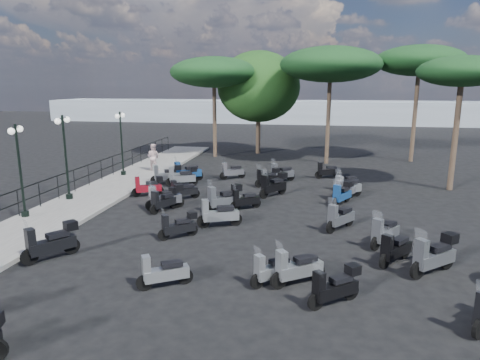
% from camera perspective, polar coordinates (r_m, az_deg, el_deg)
% --- Properties ---
extents(ground, '(120.00, 120.00, 0.00)m').
position_cam_1_polar(ground, '(17.99, -2.91, -4.70)').
color(ground, black).
rests_on(ground, ground).
extents(sidewalk, '(3.00, 30.00, 0.15)m').
position_cam_1_polar(sidewalk, '(22.92, -17.19, -1.24)').
color(sidewalk, slate).
rests_on(sidewalk, ground).
extents(railing, '(0.04, 26.04, 1.10)m').
position_cam_1_polar(railing, '(23.21, -20.40, 0.77)').
color(railing, black).
rests_on(railing, sidewalk).
extents(lamp_post_0, '(0.51, 1.06, 3.72)m').
position_cam_1_polar(lamp_post_0, '(18.90, -27.32, 1.82)').
color(lamp_post_0, black).
rests_on(lamp_post_0, sidewalk).
extents(lamp_post_1, '(0.36, 1.14, 3.87)m').
position_cam_1_polar(lamp_post_1, '(21.02, -22.26, 3.50)').
color(lamp_post_1, black).
rests_on(lamp_post_1, sidewalk).
extents(lamp_post_2, '(0.33, 1.08, 3.68)m').
position_cam_1_polar(lamp_post_2, '(25.75, -15.54, 5.27)').
color(lamp_post_2, black).
rests_on(lamp_post_2, sidewalk).
extents(pedestrian_far, '(0.90, 0.75, 1.64)m').
position_cam_1_polar(pedestrian_far, '(26.85, -11.48, 3.02)').
color(pedestrian_far, '#C8AAAC').
rests_on(pedestrian_far, sidewalk).
extents(scooter_1, '(1.21, 1.58, 1.45)m').
position_cam_1_polar(scooter_1, '(14.69, -23.88, -7.64)').
color(scooter_1, black).
rests_on(scooter_1, ground).
extents(scooter_2, '(0.88, 1.49, 1.27)m').
position_cam_1_polar(scooter_2, '(18.67, -10.05, -2.70)').
color(scooter_2, black).
rests_on(scooter_2, ground).
extents(scooter_3, '(1.43, 0.92, 1.25)m').
position_cam_1_polar(scooter_3, '(21.34, -12.15, -0.87)').
color(scooter_3, black).
rests_on(scooter_3, ground).
extents(scooter_4, '(1.62, 0.94, 1.38)m').
position_cam_1_polar(scooter_4, '(23.71, -9.76, 0.71)').
color(scooter_4, black).
rests_on(scooter_4, ground).
extents(scooter_5, '(1.56, 1.24, 1.49)m').
position_cam_1_polar(scooter_5, '(24.08, -7.12, 0.97)').
color(scooter_5, black).
rests_on(scooter_5, ground).
extents(scooter_7, '(1.25, 1.04, 1.18)m').
position_cam_1_polar(scooter_7, '(15.40, -8.21, -6.11)').
color(scooter_7, black).
rests_on(scooter_7, ground).
extents(scooter_8, '(1.45, 1.39, 1.46)m').
position_cam_1_polar(scooter_8, '(18.39, -2.16, -2.52)').
color(scooter_8, black).
rests_on(scooter_8, ground).
extents(scooter_9, '(1.49, 1.19, 1.39)m').
position_cam_1_polar(scooter_9, '(18.96, -9.94, -2.32)').
color(scooter_9, black).
rests_on(scooter_9, ground).
extents(scooter_10, '(1.31, 1.02, 1.24)m').
position_cam_1_polar(scooter_10, '(20.40, -7.59, -1.43)').
color(scooter_10, black).
rests_on(scooter_10, ground).
extents(scooter_11, '(1.38, 0.97, 1.26)m').
position_cam_1_polar(scooter_11, '(24.64, -1.07, 1.15)').
color(scooter_11, black).
rests_on(scooter_11, ground).
extents(scooter_12, '(1.45, 1.09, 1.36)m').
position_cam_1_polar(scooter_12, '(11.96, 7.60, -11.65)').
color(scooter_12, black).
rests_on(scooter_12, ground).
extents(scooter_13, '(1.37, 0.92, 1.23)m').
position_cam_1_polar(scooter_13, '(11.92, -10.18, -12.06)').
color(scooter_13, black).
rests_on(scooter_13, ground).
extents(scooter_14, '(1.68, 0.88, 1.41)m').
position_cam_1_polar(scooter_14, '(16.43, -2.89, -4.63)').
color(scooter_14, black).
rests_on(scooter_14, ground).
extents(scooter_15, '(1.28, 0.95, 1.19)m').
position_cam_1_polar(scooter_15, '(18.66, 0.62, -2.72)').
color(scooter_15, black).
rests_on(scooter_15, ground).
extents(scooter_16, '(1.24, 1.17, 1.24)m').
position_cam_1_polar(scooter_16, '(22.92, 3.69, 0.31)').
color(scooter_16, black).
rests_on(scooter_16, ground).
extents(scooter_17, '(1.37, 1.22, 1.38)m').
position_cam_1_polar(scooter_17, '(23.96, 5.55, 0.86)').
color(scooter_17, black).
rests_on(scooter_17, ground).
extents(scooter_18, '(1.16, 1.08, 1.19)m').
position_cam_1_polar(scooter_18, '(11.96, 4.32, -11.88)').
color(scooter_18, black).
rests_on(scooter_18, ground).
extents(scooter_19, '(1.32, 1.10, 1.25)m').
position_cam_1_polar(scooter_19, '(11.14, 12.53, -13.77)').
color(scooter_19, black).
rests_on(scooter_19, ground).
extents(scooter_20, '(1.10, 1.44, 1.36)m').
position_cam_1_polar(scooter_20, '(16.52, 13.19, -4.92)').
color(scooter_20, black).
rests_on(scooter_20, ground).
extents(scooter_21, '(1.25, 1.55, 1.45)m').
position_cam_1_polar(scooter_21, '(20.86, 4.50, -0.72)').
color(scooter_21, black).
rests_on(scooter_21, ground).
extents(scooter_22, '(1.45, 1.28, 1.45)m').
position_cam_1_polar(scooter_22, '(21.11, 14.06, -1.03)').
color(scooter_22, black).
rests_on(scooter_22, ground).
extents(scooter_23, '(1.50, 0.65, 1.22)m').
position_cam_1_polar(scooter_23, '(25.28, 11.57, 1.16)').
color(scooter_23, black).
rests_on(scooter_23, ground).
extents(scooter_25, '(1.52, 1.35, 1.48)m').
position_cam_1_polar(scooter_25, '(13.66, 24.45, -9.17)').
color(scooter_25, black).
rests_on(scooter_25, ground).
extents(scooter_26, '(1.13, 1.35, 1.32)m').
position_cam_1_polar(scooter_26, '(13.98, 19.95, -8.70)').
color(scooter_26, black).
rests_on(scooter_26, ground).
extents(scooter_27, '(0.95, 1.47, 1.29)m').
position_cam_1_polar(scooter_27, '(19.96, 13.45, -1.84)').
color(scooter_27, black).
rests_on(scooter_27, ground).
extents(scooter_28, '(1.03, 1.32, 1.25)m').
position_cam_1_polar(scooter_28, '(20.79, 13.81, -1.42)').
color(scooter_28, black).
rests_on(scooter_28, ground).
extents(scooter_29, '(1.36, 0.84, 1.19)m').
position_cam_1_polar(scooter_29, '(22.80, 14.04, -0.25)').
color(scooter_29, black).
rests_on(scooter_29, ground).
extents(scooter_30, '(1.62, 0.94, 1.38)m').
position_cam_1_polar(scooter_30, '(23.04, -7.73, 0.43)').
color(scooter_30, black).
rests_on(scooter_30, ground).
extents(scooter_31, '(1.10, 1.44, 1.36)m').
position_cam_1_polar(scooter_31, '(15.31, 18.69, -6.69)').
color(scooter_31, black).
rests_on(scooter_31, ground).
extents(broadleaf_tree, '(6.35, 6.35, 7.85)m').
position_cam_1_polar(broadleaf_tree, '(33.54, 2.49, 12.31)').
color(broadleaf_tree, '#38281E').
rests_on(broadleaf_tree, ground).
extents(pine_0, '(6.71, 6.71, 7.79)m').
position_cam_1_polar(pine_0, '(29.67, 11.99, 14.82)').
color(pine_0, '#38281E').
rests_on(pine_0, ground).
extents(pine_1, '(5.95, 5.95, 7.94)m').
position_cam_1_polar(pine_1, '(32.26, 22.83, 14.42)').
color(pine_1, '#38281E').
rests_on(pine_1, ground).
extents(pine_2, '(6.34, 6.34, 7.30)m').
position_cam_1_polar(pine_2, '(31.90, -3.49, 14.13)').
color(pine_2, '#38281E').
rests_on(pine_2, ground).
extents(pine_3, '(4.33, 4.33, 6.73)m').
position_cam_1_polar(pine_3, '(24.17, 27.53, 12.62)').
color(pine_3, '#38281E').
rests_on(pine_3, ground).
extents(distant_hills, '(70.00, 8.00, 3.00)m').
position_cam_1_polar(distant_hills, '(61.95, 6.67, 9.05)').
color(distant_hills, gray).
rests_on(distant_hills, ground).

